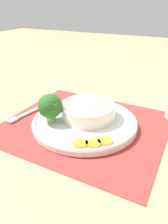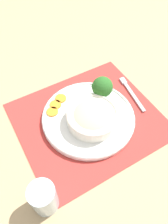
{
  "view_description": "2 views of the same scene",
  "coord_description": "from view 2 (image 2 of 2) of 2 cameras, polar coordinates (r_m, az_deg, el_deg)",
  "views": [
    {
      "loc": [
        -0.27,
        0.53,
        0.35
      ],
      "look_at": [
        0.01,
        -0.02,
        0.04
      ],
      "focal_mm": 35.0,
      "sensor_mm": 36.0,
      "label": 1
    },
    {
      "loc": [
        -0.24,
        -0.37,
        0.64
      ],
      "look_at": [
        -0.01,
        0.01,
        0.04
      ],
      "focal_mm": 35.0,
      "sensor_mm": 36.0,
      "label": 2
    }
  ],
  "objects": [
    {
      "name": "plate",
      "position": [
        0.77,
        1.13,
        -1.29
      ],
      "size": [
        0.32,
        0.32,
        0.02
      ],
      "color": "white",
      "rests_on": "placemat"
    },
    {
      "name": "bowl",
      "position": [
        0.73,
        2.26,
        -1.16
      ],
      "size": [
        0.17,
        0.17,
        0.05
      ],
      "color": "silver",
      "rests_on": "plate"
    },
    {
      "name": "carrot_slice_middle",
      "position": [
        0.8,
        -7.45,
        1.94
      ],
      "size": [
        0.04,
        0.04,
        0.01
      ],
      "color": "orange",
      "rests_on": "plate"
    },
    {
      "name": "carrot_slice_near",
      "position": [
        0.81,
        -6.11,
        3.54
      ],
      "size": [
        0.04,
        0.04,
        0.01
      ],
      "color": "orange",
      "rests_on": "plate"
    },
    {
      "name": "broccoli_floret",
      "position": [
        0.78,
        4.77,
        6.51
      ],
      "size": [
        0.07,
        0.07,
        0.09
      ],
      "color": "#84AD5B",
      "rests_on": "plate"
    },
    {
      "name": "ground_plane",
      "position": [
        0.78,
        1.11,
        -1.94
      ],
      "size": [
        4.0,
        4.0,
        0.0
      ],
      "primitive_type": "plane",
      "color": "tan"
    },
    {
      "name": "fork",
      "position": [
        0.87,
        11.88,
        5.54
      ],
      "size": [
        0.05,
        0.18,
        0.01
      ],
      "rotation": [
        0.0,
        0.0,
        -0.17
      ],
      "color": "#B7B7BC",
      "rests_on": "placemat"
    },
    {
      "name": "placemat",
      "position": [
        0.78,
        1.11,
        -1.86
      ],
      "size": [
        0.49,
        0.44,
        0.0
      ],
      "color": "#B2332D",
      "rests_on": "ground_plane"
    },
    {
      "name": "carrot_slice_far",
      "position": [
        0.78,
        -8.27,
        0.08
      ],
      "size": [
        0.04,
        0.04,
        0.01
      ],
      "color": "orange",
      "rests_on": "plate"
    },
    {
      "name": "water_glass",
      "position": [
        0.62,
        -10.37,
        -21.39
      ],
      "size": [
        0.07,
        0.07,
        0.11
      ],
      "color": "silver",
      "rests_on": "ground_plane"
    }
  ]
}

